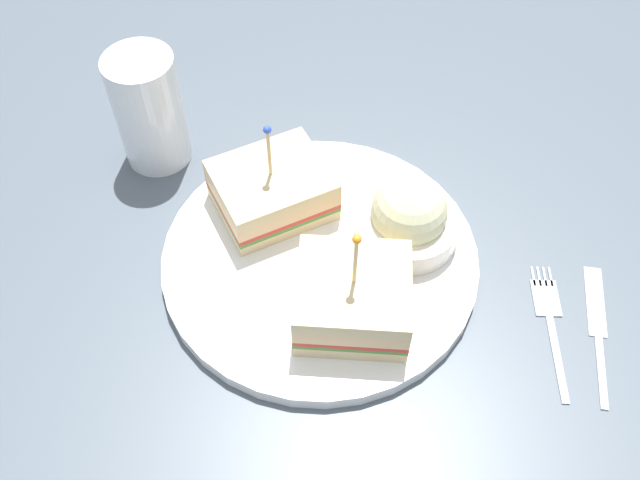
# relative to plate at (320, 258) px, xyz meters

# --- Properties ---
(ground_plane) EXTENTS (1.10, 1.10, 0.02)m
(ground_plane) POSITION_rel_plate_xyz_m (0.00, 0.00, -0.02)
(ground_plane) COLOR #4C5660
(plate) EXTENTS (0.28, 0.28, 0.01)m
(plate) POSITION_rel_plate_xyz_m (0.00, 0.00, 0.00)
(plate) COLOR white
(plate) RESTS_ON ground_plane
(sandwich_half_front) EXTENTS (0.12, 0.13, 0.10)m
(sandwich_half_front) POSITION_rel_plate_xyz_m (-0.06, 0.02, 0.03)
(sandwich_half_front) COLOR beige
(sandwich_half_front) RESTS_ON plate
(sandwich_half_back) EXTENTS (0.12, 0.12, 0.10)m
(sandwich_half_back) POSITION_rel_plate_xyz_m (0.05, -0.04, 0.03)
(sandwich_half_back) COLOR beige
(sandwich_half_back) RESTS_ON plate
(coleslaw_bowl) EXTENTS (0.09, 0.09, 0.07)m
(coleslaw_bowl) POSITION_rel_plate_xyz_m (0.05, 0.06, 0.03)
(coleslaw_bowl) COLOR silver
(coleslaw_bowl) RESTS_ON plate
(drink_glass) EXTENTS (0.06, 0.06, 0.12)m
(drink_glass) POSITION_rel_plate_xyz_m (-0.21, 0.03, 0.04)
(drink_glass) COLOR gold
(drink_glass) RESTS_ON ground_plane
(fork) EXTENTS (0.07, 0.12, 0.00)m
(fork) POSITION_rel_plate_xyz_m (0.19, 0.05, -0.01)
(fork) COLOR silver
(fork) RESTS_ON ground_plane
(knife) EXTENTS (0.06, 0.13, 0.00)m
(knife) POSITION_rel_plate_xyz_m (0.23, 0.07, -0.01)
(knife) COLOR silver
(knife) RESTS_ON ground_plane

